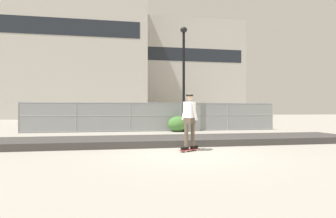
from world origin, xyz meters
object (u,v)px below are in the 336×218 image
street_lamp (184,66)px  shrub_left (178,124)px  parked_car_near (88,118)px  skateboard (189,150)px  skater (189,117)px

street_lamp → shrub_left: size_ratio=5.20×
street_lamp → shrub_left: street_lamp is taller
parked_car_near → shrub_left: (5.82, -2.60, -0.35)m
skateboard → shrub_left: bearing=80.8°
skateboard → parked_car_near: parked_car_near is taller
skater → parked_car_near: (-4.56, 10.37, -0.29)m
skateboard → skater: (0.00, 0.00, 1.07)m
skater → street_lamp: (1.59, 7.58, 2.99)m
parked_car_near → shrub_left: 6.38m
street_lamp → skater: bearing=-101.9°
shrub_left → street_lamp: bearing=-29.7°
skateboard → skater: 1.07m
shrub_left → skateboard: bearing=-99.2°
skater → parked_car_near: bearing=113.7°
street_lamp → shrub_left: bearing=150.3°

